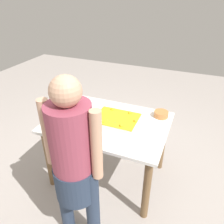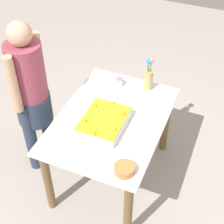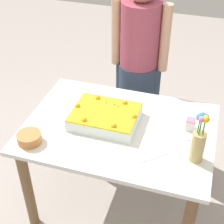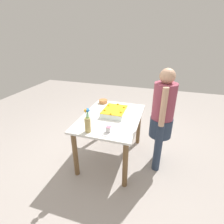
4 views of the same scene
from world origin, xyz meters
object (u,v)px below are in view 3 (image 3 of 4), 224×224
serving_plate_with_slice (190,127)px  cake_knife (154,157)px  flower_vase (199,141)px  sheet_cake (105,116)px  fruit_bowl (29,138)px  person_standing (139,58)px

serving_plate_with_slice → cake_knife: serving_plate_with_slice is taller
cake_knife → flower_vase: 0.27m
sheet_cake → flower_vase: flower_vase is taller
cake_knife → fruit_bowl: 0.75m
person_standing → flower_vase: bearing=31.9°
cake_knife → sheet_cake: bearing=108.2°
sheet_cake → cake_knife: (-0.37, 0.23, -0.04)m
flower_vase → fruit_bowl: 0.99m
cake_knife → person_standing: person_standing is taller
serving_plate_with_slice → cake_knife: (0.16, 0.31, -0.02)m
fruit_bowl → sheet_cake: bearing=-139.5°
flower_vase → sheet_cake: bearing=-16.2°
cake_knife → flower_vase: size_ratio=0.64×
fruit_bowl → person_standing: 1.11m
serving_plate_with_slice → fruit_bowl: bearing=23.7°
sheet_cake → flower_vase: 0.63m
serving_plate_with_slice → person_standing: size_ratio=0.14×
sheet_cake → serving_plate_with_slice: size_ratio=1.97×
fruit_bowl → flower_vase: bearing=-171.4°
sheet_cake → fruit_bowl: size_ratio=2.87×
sheet_cake → person_standing: person_standing is taller
sheet_cake → flower_vase: bearing=163.8°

